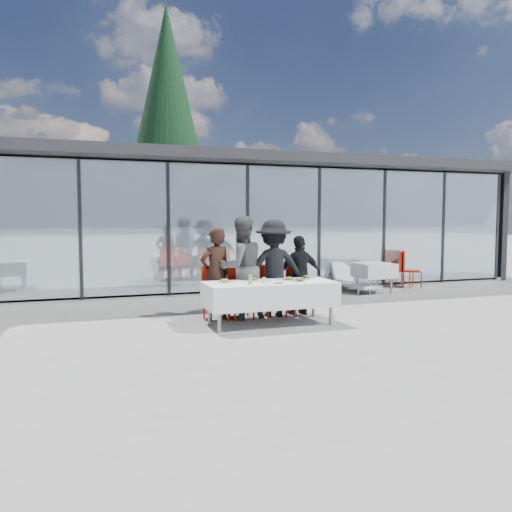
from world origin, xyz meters
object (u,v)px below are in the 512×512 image
at_px(diner_chair_c, 272,288).
at_px(diner_chair_a, 215,290).
at_px(diner_c, 274,268).
at_px(plate_b, 253,280).
at_px(diner_chair_d, 298,286).
at_px(plate_a, 224,281).
at_px(diner_d, 300,275).
at_px(plate_c, 289,279).
at_px(spare_chair_b, 397,267).
at_px(diner_a, 216,274).
at_px(diner_chair_b, 240,289).
at_px(spare_table_right, 374,270).
at_px(spare_chair_a, 408,267).
at_px(plate_d, 307,277).
at_px(diner_b, 241,268).
at_px(conifer_tree, 167,117).
at_px(plate_extra, 300,280).
at_px(juice_bottle, 250,280).
at_px(lounger, 352,281).
at_px(folded_eyeglasses, 278,283).
at_px(dining_table, 270,294).

bearing_deg(diner_chair_c, diner_chair_a, 180.00).
xyz_separation_m(diner_c, diner_chair_c, (-0.00, 0.07, -0.37)).
height_order(diner_chair_a, plate_b, diner_chair_a).
xyz_separation_m(diner_chair_d, plate_a, (-1.64, -0.61, 0.24)).
xyz_separation_m(diner_d, plate_c, (-0.48, -0.60, 0.01)).
height_order(diner_chair_d, spare_chair_b, same).
distance_m(diner_a, diner_chair_b, 0.58).
bearing_deg(plate_a, diner_a, 92.27).
height_order(spare_table_right, spare_chair_a, spare_chair_a).
distance_m(diner_chair_a, plate_d, 1.70).
distance_m(diner_b, diner_chair_b, 0.41).
xyz_separation_m(diner_chair_c, spare_chair_a, (4.88, 2.54, 0.00)).
height_order(plate_d, conifer_tree, conifer_tree).
height_order(diner_chair_c, plate_extra, diner_chair_c).
bearing_deg(conifer_tree, diner_b, -92.62).
xyz_separation_m(diner_a, juice_bottle, (0.37, -0.89, -0.01)).
relative_size(diner_c, lounger, 1.28).
xyz_separation_m(diner_b, juice_bottle, (-0.12, -0.89, -0.11)).
bearing_deg(spare_table_right, folded_eyeglasses, -141.24).
relative_size(plate_a, spare_table_right, 0.28).
xyz_separation_m(lounger, conifer_tree, (-3.19, 9.44, 5.73)).
relative_size(diner_chair_d, juice_bottle, 6.01).
height_order(dining_table, spare_table_right, dining_table).
bearing_deg(spare_chair_b, plate_b, -148.34).
relative_size(plate_c, spare_table_right, 0.28).
bearing_deg(juice_bottle, plate_d, 18.80).
bearing_deg(diner_c, diner_chair_d, -163.33).
distance_m(diner_chair_d, juice_bottle, 1.64).
distance_m(diner_chair_b, spare_table_right, 4.58).
bearing_deg(diner_d, plate_extra, 62.13).
bearing_deg(spare_table_right, diner_d, -144.74).
bearing_deg(plate_a, spare_table_right, 29.68).
xyz_separation_m(diner_d, lounger, (2.56, 2.51, -0.50)).
relative_size(diner_b, diner_chair_b, 1.94).
height_order(diner_b, diner_d, diner_b).
xyz_separation_m(diner_chair_d, plate_b, (-1.12, -0.55, 0.24)).
bearing_deg(diner_b, diner_chair_c, 177.42).
bearing_deg(plate_c, diner_chair_a, 150.40).
bearing_deg(spare_chair_b, lounger, -171.81).
xyz_separation_m(plate_d, spare_chair_a, (4.41, 3.09, -0.24)).
distance_m(diner_chair_d, plate_a, 1.77).
distance_m(dining_table, plate_a, 0.83).
xyz_separation_m(diner_a, spare_table_right, (4.60, 2.08, -0.29)).
bearing_deg(plate_b, spare_table_right, 32.18).
distance_m(diner_a, diner_c, 1.13).
xyz_separation_m(diner_c, conifer_tree, (-0.09, 11.95, 5.07)).
bearing_deg(diner_d, diner_chair_d, -93.97).
relative_size(dining_table, plate_b, 9.35).
xyz_separation_m(diner_chair_b, plate_d, (1.11, -0.55, 0.24)).
bearing_deg(diner_a, plate_b, 121.51).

